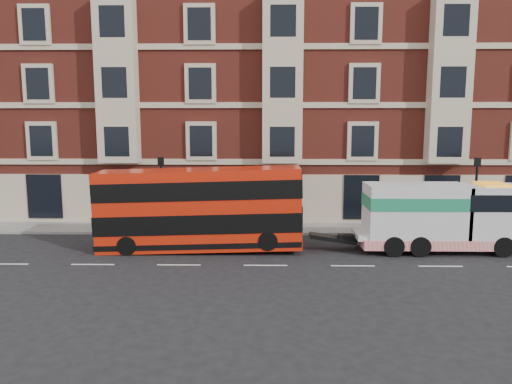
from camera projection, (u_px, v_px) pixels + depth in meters
ground at (266, 265)px, 22.89m from camera, size 120.00×120.00×0.00m
sidewalk at (265, 228)px, 30.30m from camera, size 90.00×3.00×0.15m
victorian_terrace at (273, 72)px, 36.25m from camera, size 45.00×12.00×20.40m
lamp_post_west at (162, 189)px, 28.74m from camera, size 0.35×0.15×4.35m
lamp_post_east at (476, 189)px, 28.42m from camera, size 0.35×0.15×4.35m
double_decker_bus at (199, 208)px, 25.27m from camera, size 10.28×2.36×4.16m
tow_truck at (438, 216)px, 25.12m from camera, size 8.23×2.43×3.43m
pedestrian at (173, 213)px, 30.12m from camera, size 0.69×0.51×1.75m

